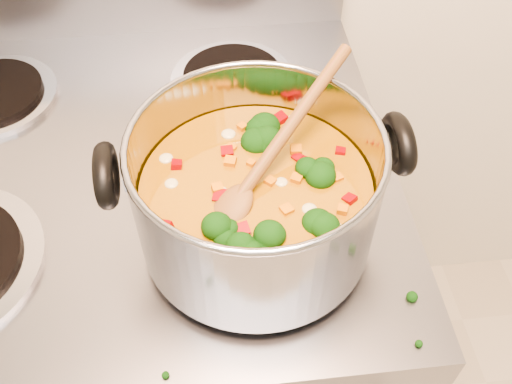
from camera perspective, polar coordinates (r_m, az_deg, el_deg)
electric_range at (r=1.18m, az=-10.21°, el=-12.12°), size 0.79×0.71×1.08m
stockpot at (r=0.64m, az=-0.03°, el=-0.24°), size 0.33×0.28×0.17m
wooden_spoon at (r=0.62m, az=0.60°, el=2.64°), size 0.19×0.20×0.11m
cooktop_crumbs at (r=0.65m, az=6.09°, el=-12.94°), size 0.31×0.29×0.01m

